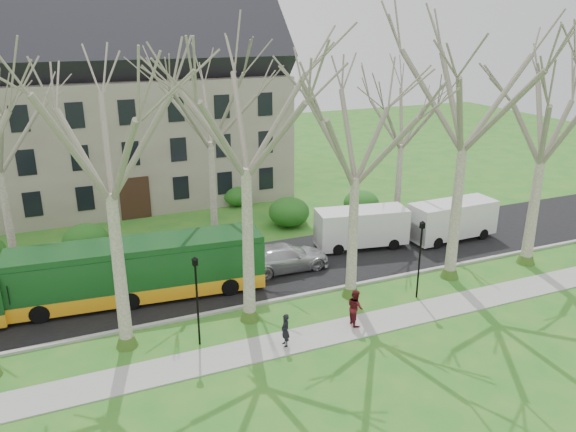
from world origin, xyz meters
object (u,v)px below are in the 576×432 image
Objects in this scene: bus_follow at (139,269)px; van_b at (452,221)px; pedestrian_a at (285,330)px; van_a at (361,228)px; sedan at (285,257)px; pedestrian_b at (355,307)px.

van_b is at bearing 6.05° from bus_follow.
van_b is 3.81× the size of pedestrian_a.
van_b reaches higher than van_a.
sedan is 8.32m from pedestrian_a.
pedestrian_a is at bearing 100.01° from pedestrian_b.
pedestrian_b is (3.88, 0.45, 0.13)m from pedestrian_a.
bus_follow is at bearing -179.94° from van_b.
van_a is 3.22× the size of pedestrian_b.
van_a reaches higher than sedan.
bus_follow is 8.32× the size of pedestrian_a.
pedestrian_a is at bearing -49.73° from bus_follow.
pedestrian_b is (-5.27, -8.62, -0.37)m from van_a.
van_b is at bearing -88.91° from sedan.
bus_follow is at bearing 56.22° from pedestrian_b.
bus_follow reaches higher than sedan.
pedestrian_a reaches higher than sedan.
van_a is at bearing -28.08° from pedestrian_b.
pedestrian_a is at bearing -154.31° from van_b.
van_a reaches higher than pedestrian_b.
sedan is 3.44× the size of pedestrian_a.
sedan is at bearing 179.71° from van_b.
pedestrian_a is (5.31, -7.42, -0.85)m from bus_follow.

